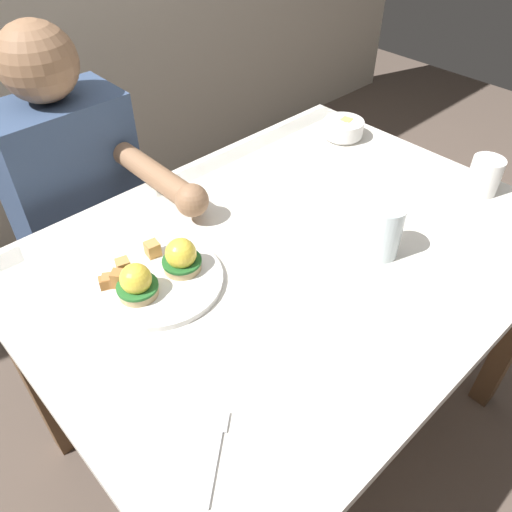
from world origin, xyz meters
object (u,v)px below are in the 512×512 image
object	(u,v)px
fruit_bowl	(343,129)
diner_person	(83,204)
eggs_benedict_plate	(158,275)
fork	(216,451)
dining_table	(291,279)
coffee_mug	(486,174)
water_glass_near	(383,232)

from	to	relation	value
fruit_bowl	diner_person	xyz separation A→B (m)	(-0.70, 0.35, -0.12)
eggs_benedict_plate	fork	bearing A→B (deg)	-112.29
dining_table	fruit_bowl	xyz separation A→B (m)	(0.48, 0.25, 0.14)
fruit_bowl	diner_person	bearing A→B (deg)	153.41
dining_table	coffee_mug	world-z (taller)	coffee_mug
coffee_mug	diner_person	world-z (taller)	diner_person
fork	water_glass_near	bearing A→B (deg)	11.02
fork	eggs_benedict_plate	bearing A→B (deg)	67.71
fruit_bowl	water_glass_near	size ratio (longest dim) A/B	0.95
diner_person	water_glass_near	bearing A→B (deg)	-65.06
eggs_benedict_plate	diner_person	bearing A→B (deg)	81.88
eggs_benedict_plate	fork	world-z (taller)	eggs_benedict_plate
fork	diner_person	bearing A→B (deg)	75.60
eggs_benedict_plate	fruit_bowl	bearing A→B (deg)	10.43
eggs_benedict_plate	diner_person	distance (m)	0.51
fruit_bowl	fork	bearing A→B (deg)	-151.09
dining_table	eggs_benedict_plate	size ratio (longest dim) A/B	4.44
diner_person	fruit_bowl	bearing A→B (deg)	-26.59
coffee_mug	fork	bearing A→B (deg)	-175.30
dining_table	fruit_bowl	bearing A→B (deg)	27.72
dining_table	eggs_benedict_plate	xyz separation A→B (m)	(-0.29, 0.11, 0.13)
fork	fruit_bowl	bearing A→B (deg)	28.91
water_glass_near	fruit_bowl	bearing A→B (deg)	48.47
fruit_bowl	eggs_benedict_plate	bearing A→B (deg)	-169.57
fork	water_glass_near	world-z (taller)	water_glass_near
fruit_bowl	fork	distance (m)	1.05
eggs_benedict_plate	fork	size ratio (longest dim) A/B	2.07
coffee_mug	water_glass_near	distance (m)	0.39
coffee_mug	dining_table	bearing A→B (deg)	160.88
fruit_bowl	dining_table	bearing A→B (deg)	-152.28
dining_table	coffee_mug	bearing A→B (deg)	-19.12
fork	water_glass_near	distance (m)	0.58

